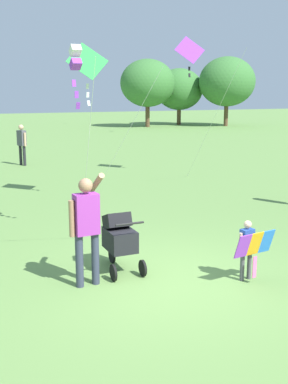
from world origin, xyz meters
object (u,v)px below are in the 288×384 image
Objects in this scene: person_adult_flyer at (86,222)px; kite_green_novelty at (191,54)px; child_with_butterfly_kite at (248,245)px; person_sitting_far at (22,142)px; kite_adult_black at (76,61)px; kite_orange_delta at (88,65)px; stroller at (119,237)px.

person_adult_flyer is 10.50m from kite_green_novelty.
person_sitting_far is at bearing 96.21° from child_with_butterfly_kite.
kite_adult_black is 0.91× the size of kite_orange_delta.
stroller reaches higher than child_with_butterfly_kite.
stroller is at bearing 145.30° from child_with_butterfly_kite.
kite_adult_black is at bearing -134.64° from kite_green_novelty.
kite_orange_delta is at bearing -150.38° from kite_green_novelty.
person_adult_flyer is 0.91m from stroller.
kite_green_novelty is at bearing 54.83° from stroller.
kite_green_novelty reaches higher than stroller.
kite_adult_black is 7.82m from kite_green_novelty.
child_with_butterfly_kite is 0.60× the size of person_sitting_far.
kite_adult_black is (-0.14, 2.03, 3.01)m from stroller.
person_adult_flyer is (-2.45, 0.82, 0.44)m from child_with_butterfly_kite.
person_sitting_far is at bearing 85.83° from person_adult_flyer.
person_adult_flyer reaches higher than person_sitting_far.
child_with_butterfly_kite is at bearing -34.70° from stroller.
kite_adult_black is at bearing -110.36° from kite_orange_delta.
person_adult_flyer is 3.58m from kite_adult_black.
person_sitting_far reaches higher than stroller.
person_adult_flyer reaches higher than stroller.
stroller is at bearing -125.17° from kite_green_novelty.
kite_green_novelty is at bearing 52.95° from person_adult_flyer.
kite_green_novelty reaches higher than kite_orange_delta.
child_with_butterfly_kite is 7.09m from kite_orange_delta.
kite_orange_delta reaches higher than child_with_butterfly_kite.
kite_orange_delta reaches higher than kite_adult_black.
kite_green_novelty reaches higher than child_with_butterfly_kite.
kite_orange_delta is (1.14, 3.08, 0.08)m from kite_adult_black.
kite_adult_black is 2.34× the size of person_sitting_far.
kite_adult_black is (-1.91, 3.25, 3.01)m from child_with_butterfly_kite.
stroller is (-1.77, 1.22, 0.00)m from child_with_butterfly_kite.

